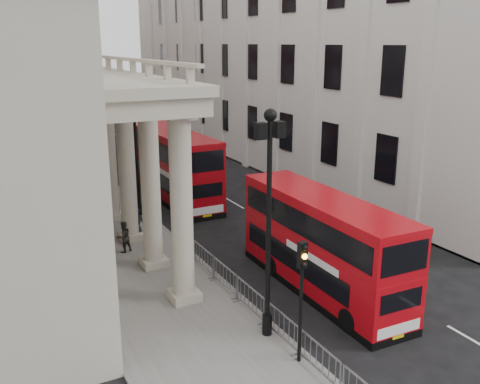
{
  "coord_description": "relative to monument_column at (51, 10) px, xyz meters",
  "views": [
    {
      "loc": [
        -9.54,
        -11.24,
        10.53
      ],
      "look_at": [
        2.89,
        12.98,
        2.9
      ],
      "focal_mm": 40.0,
      "sensor_mm": 36.0,
      "label": 1
    }
  ],
  "objects": [
    {
      "name": "kerb",
      "position": [
        -6.05,
        -62.0,
        -15.91
      ],
      "size": [
        0.2,
        140.0,
        0.14
      ],
      "primitive_type": "cube",
      "color": "slate",
      "rests_on": "ground"
    },
    {
      "name": "pedestrian_c",
      "position": [
        -7.93,
        -76.0,
        -15.0
      ],
      "size": [
        0.86,
        0.58,
        1.73
      ],
      "primitive_type": "imported",
      "rotation": [
        0.0,
        0.0,
        6.25
      ],
      "color": "black",
      "rests_on": "sidewalk_west"
    },
    {
      "name": "sidewalk_west",
      "position": [
        -9.0,
        -62.0,
        -15.92
      ],
      "size": [
        6.0,
        140.0,
        0.12
      ],
      "primitive_type": "cube",
      "color": "slate",
      "rests_on": "ground"
    },
    {
      "name": "lamp_post_south",
      "position": [
        -6.6,
        -88.0,
        -11.07
      ],
      "size": [
        1.05,
        0.44,
        8.32
      ],
      "color": "black",
      "rests_on": "sidewalk_west"
    },
    {
      "name": "bus_far",
      "position": [
        -3.22,
        -69.27,
        -13.51
      ],
      "size": [
        2.77,
        11.0,
        4.74
      ],
      "rotation": [
        0.0,
        0.0,
        0.01
      ],
      "color": "#9E070E",
      "rests_on": "ground"
    },
    {
      "name": "sidewalk_east",
      "position": [
        7.5,
        -62.0,
        -15.92
      ],
      "size": [
        3.0,
        140.0,
        0.12
      ],
      "primitive_type": "cube",
      "color": "slate",
      "rests_on": "ground"
    },
    {
      "name": "crowd_barriers",
      "position": [
        -6.35,
        -89.78,
        -15.31
      ],
      "size": [
        0.5,
        18.75,
        1.1
      ],
      "color": "gray",
      "rests_on": "sidewalk_west"
    },
    {
      "name": "lamp_post_north",
      "position": [
        -6.6,
        -56.0,
        -11.07
      ],
      "size": [
        1.05,
        0.44,
        8.32
      ],
      "color": "black",
      "rests_on": "sidewalk_west"
    },
    {
      "name": "east_building",
      "position": [
        10.0,
        -60.0,
        -3.48
      ],
      "size": [
        8.0,
        55.0,
        25.0
      ],
      "primitive_type": "cube",
      "color": "beige",
      "rests_on": "ground"
    },
    {
      "name": "pedestrian_b",
      "position": [
        -9.12,
        -77.65,
        -15.04
      ],
      "size": [
        0.96,
        0.85,
        1.64
      ],
      "primitive_type": "imported",
      "rotation": [
        0.0,
        0.0,
        3.47
      ],
      "color": "black",
      "rests_on": "sidewalk_west"
    },
    {
      "name": "monument_column",
      "position": [
        0.0,
        0.0,
        0.0
      ],
      "size": [
        8.0,
        8.0,
        54.2
      ],
      "color": "#60605E",
      "rests_on": "ground"
    },
    {
      "name": "traffic_light",
      "position": [
        -6.5,
        -90.02,
        -12.88
      ],
      "size": [
        0.28,
        0.33,
        4.3
      ],
      "color": "black",
      "rests_on": "sidewalk_west"
    },
    {
      "name": "pedestrian_a",
      "position": [
        -10.68,
        -74.12,
        -14.94
      ],
      "size": [
        0.68,
        0.45,
        1.85
      ],
      "primitive_type": "imported",
      "rotation": [
        0.0,
        0.0,
        -0.01
      ],
      "color": "black",
      "rests_on": "sidewalk_west"
    },
    {
      "name": "bus_near",
      "position": [
        -2.57,
        -85.68,
        -13.75
      ],
      "size": [
        2.54,
        9.93,
        4.27
      ],
      "rotation": [
        0.0,
        0.0,
        -0.02
      ],
      "color": "#B10810",
      "rests_on": "ground"
    },
    {
      "name": "lamp_post_mid",
      "position": [
        -6.6,
        -72.0,
        -11.07
      ],
      "size": [
        1.05,
        0.44,
        8.32
      ],
      "color": "black",
      "rests_on": "sidewalk_west"
    }
  ]
}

